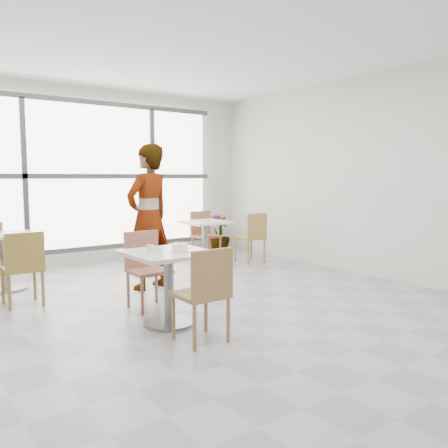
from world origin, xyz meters
TOP-DOWN VIEW (x-y plane):
  - floor at (0.00, 0.00)m, footprint 7.00×7.00m
  - ceiling at (0.00, 0.00)m, footprint 7.00×7.00m
  - wall_back at (0.00, 3.50)m, footprint 6.00×0.00m
  - wall_right at (3.00, 0.00)m, footprint 0.00×7.00m
  - window at (0.00, 3.44)m, footprint 4.60×0.07m
  - main_table at (-0.59, -0.17)m, footprint 0.80×0.80m
  - chair_near at (-0.60, -0.83)m, footprint 0.42×0.42m
  - chair_far at (-0.50, 0.53)m, footprint 0.42×0.42m
  - oatmeal_bowl at (-0.51, -0.25)m, footprint 0.21×0.21m
  - coffee_cup at (-0.75, -0.08)m, footprint 0.16×0.13m
  - person at (-0.05, 1.32)m, footprint 0.81×0.65m
  - bg_table_left at (-1.62, 2.37)m, footprint 0.70×0.70m
  - bg_table_right at (1.45, 2.22)m, footprint 0.70×0.70m
  - bg_chair_left_near at (-1.62, 1.38)m, footprint 0.42×0.42m
  - bg_chair_right_near at (2.22, 1.89)m, footprint 0.42×0.42m
  - bg_chair_right_far at (1.74, 2.70)m, footprint 0.42×0.42m
  - plant_right at (2.43, 3.16)m, footprint 0.43×0.43m

SIDE VIEW (x-z plane):
  - floor at x=0.00m, z-range 0.00..0.00m
  - plant_right at x=2.43m, z-range 0.00..0.74m
  - bg_table_left at x=-1.62m, z-range 0.11..0.86m
  - bg_table_right at x=1.45m, z-range 0.11..0.86m
  - chair_near at x=-0.60m, z-range 0.07..0.94m
  - chair_far at x=-0.50m, z-range 0.07..0.94m
  - bg_chair_left_near at x=-1.62m, z-range 0.07..0.94m
  - bg_chair_right_near at x=2.22m, z-range 0.07..0.94m
  - bg_chair_right_far at x=1.74m, z-range 0.07..0.94m
  - main_table at x=-0.59m, z-range 0.15..0.90m
  - coffee_cup at x=-0.75m, z-range 0.75..0.81m
  - oatmeal_bowl at x=-0.51m, z-range 0.75..0.84m
  - person at x=-0.05m, z-range 0.00..1.92m
  - window at x=0.00m, z-range 0.24..2.76m
  - wall_back at x=0.00m, z-range -1.50..4.50m
  - wall_right at x=3.00m, z-range -2.00..5.00m
  - ceiling at x=0.00m, z-range 3.00..3.00m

